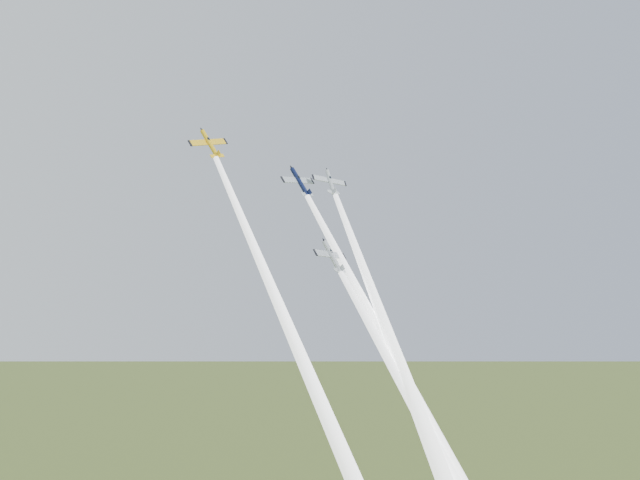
{
  "coord_description": "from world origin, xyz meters",
  "views": [
    {
      "loc": [
        -77.03,
        -113.03,
        82.96
      ],
      "look_at": [
        0.0,
        -6.0,
        92.0
      ],
      "focal_mm": 45.0,
      "sensor_mm": 36.0,
      "label": 1
    }
  ],
  "objects": [
    {
      "name": "plane_silver_low",
      "position": [
        1.01,
        -7.99,
        89.23
      ],
      "size": [
        8.59,
        7.15,
        7.37
      ],
      "primitive_type": null,
      "rotation": [
        0.97,
        0.04,
        0.25
      ],
      "color": "#B6BDC6"
    },
    {
      "name": "plane_yellow",
      "position": [
        -13.33,
        7.66,
        108.68
      ],
      "size": [
        9.16,
        6.06,
        8.25
      ],
      "primitive_type": null,
      "rotation": [
        0.97,
        -0.18,
        0.12
      ],
      "color": "yellow"
    },
    {
      "name": "smoke_trail_silver_low",
      "position": [
        6.09,
        -28.13,
        58.92
      ],
      "size": [
        12.59,
        39.72,
        56.95
      ],
      "primitive_type": null,
      "rotation": [
        -0.6,
        0.0,
        0.25
      ],
      "color": "white"
    },
    {
      "name": "plane_silver_right",
      "position": [
        7.47,
        1.21,
        103.15
      ],
      "size": [
        7.98,
        5.49,
        7.06
      ],
      "primitive_type": null,
      "rotation": [
        0.97,
        0.11,
        -0.11
      ],
      "color": "silver"
    },
    {
      "name": "plane_navy",
      "position": [
        1.58,
        2.28,
        102.74
      ],
      "size": [
        9.2,
        6.84,
        7.68
      ],
      "primitive_type": null,
      "rotation": [
        0.97,
        -0.07,
        0.21
      ],
      "color": "#0D143A"
    },
    {
      "name": "smoke_trail_navy",
      "position": [
        5.74,
        -17.14,
        73.75
      ],
      "size": [
        10.82,
        38.18,
        54.3
      ],
      "primitive_type": null,
      "rotation": [
        -0.6,
        0.0,
        0.21
      ],
      "color": "white"
    },
    {
      "name": "smoke_trail_silver_right",
      "position": [
        5.37,
        -18.39,
        74.38
      ],
      "size": [
        6.85,
        38.22,
        53.85
      ],
      "primitive_type": null,
      "rotation": [
        -0.6,
        0.0,
        -0.11
      ],
      "color": "white"
    },
    {
      "name": "smoke_trail_yellow",
      "position": [
        -10.64,
        -15.38,
        74.82
      ],
      "size": [
        8.04,
        45.14,
        64.04
      ],
      "primitive_type": null,
      "rotation": [
        -0.6,
        0.0,
        0.12
      ],
      "color": "white"
    }
  ]
}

